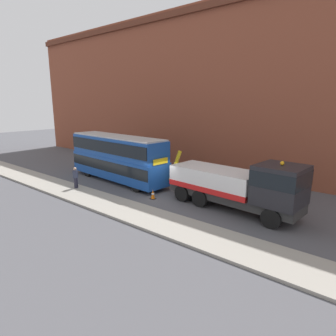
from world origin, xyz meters
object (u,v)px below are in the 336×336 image
Objects in this scene: double_decker_bus at (117,156)px; traffic_cone_near_bus at (153,194)px; recovery_tow_truck at (238,185)px; pedestrian_onlooker at (76,178)px.

double_decker_bus is 6.49m from traffic_cone_near_bus.
recovery_tow_truck is 12.82m from pedestrian_onlooker.
recovery_tow_truck is 5.98× the size of pedestrian_onlooker.
pedestrian_onlooker is (-12.15, -4.02, -0.77)m from recovery_tow_truck.
traffic_cone_near_bus is (-5.80, -1.78, -1.42)m from recovery_tow_truck.
double_decker_bus is 6.53× the size of pedestrian_onlooker.
recovery_tow_truck reaches higher than traffic_cone_near_bus.
recovery_tow_truck is 11.74m from double_decker_bus.
traffic_cone_near_bus is (5.94, -1.82, -1.89)m from double_decker_bus.
recovery_tow_truck is at bearing -13.50° from pedestrian_onlooker.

